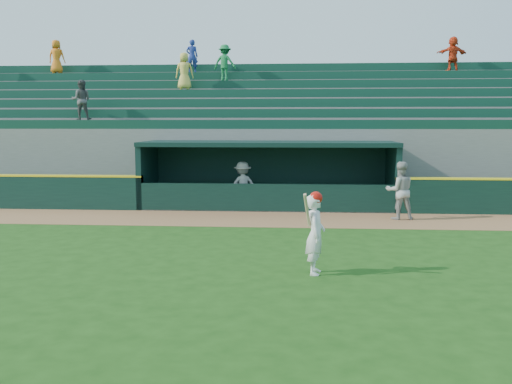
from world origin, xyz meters
TOP-DOWN VIEW (x-y plane):
  - ground at (0.00, 0.00)m, footprint 120.00×120.00m
  - warning_track at (0.00, 4.90)m, footprint 40.00×3.00m
  - dugout_player_front at (4.44, 5.23)m, footprint 0.99×0.81m
  - dugout_player_inside at (-0.92, 7.18)m, footprint 1.28×1.02m
  - dugout at (0.00, 8.00)m, footprint 9.40×2.80m
  - stands at (0.00, 12.57)m, footprint 34.50×6.31m
  - batter_at_plate at (1.50, -1.83)m, footprint 0.50×0.80m

SIDE VIEW (x-z plane):
  - ground at x=0.00m, z-range 0.00..0.00m
  - warning_track at x=0.00m, z-range 0.00..0.01m
  - dugout_player_inside at x=-0.92m, z-range 0.00..1.74m
  - batter_at_plate at x=1.50m, z-range 0.00..1.75m
  - dugout_player_front at x=4.44m, z-range 0.00..1.90m
  - dugout at x=0.00m, z-range 0.13..2.59m
  - stands at x=0.00m, z-range -1.16..5.96m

